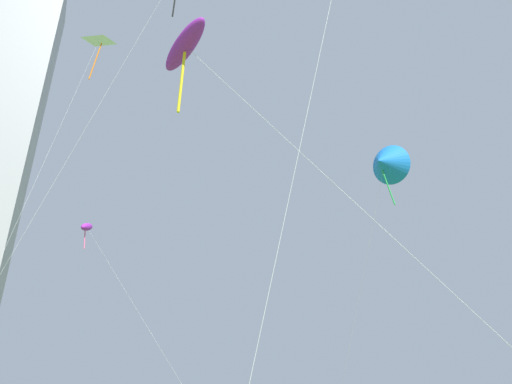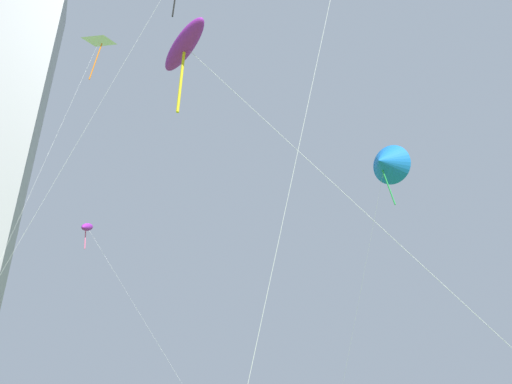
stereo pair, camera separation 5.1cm
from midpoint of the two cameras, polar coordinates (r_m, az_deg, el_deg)
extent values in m
cylinder|color=silver|center=(41.88, -14.10, -14.97)|extent=(11.00, 3.04, 15.88)
ellipsoid|color=purple|center=(44.59, -20.37, -4.14)|extent=(1.60, 2.71, 1.57)
cylinder|color=#E5598C|center=(44.22, -20.60, -5.60)|extent=(0.27, 0.28, 1.81)
cylinder|color=silver|center=(37.06, 12.96, -12.31)|extent=(0.77, 10.20, 17.93)
cone|color=blue|center=(36.06, 15.92, 3.56)|extent=(3.77, 3.95, 3.51)
cylinder|color=green|center=(35.23, 16.28, 0.79)|extent=(0.54, 0.54, 3.21)
cylinder|color=silver|center=(13.41, 13.18, -2.10)|extent=(9.78, 5.68, 13.13)
ellipsoid|color=purple|center=(17.29, -8.94, 17.69)|extent=(1.22, 2.84, 1.09)
cylinder|color=yellow|center=(16.29, -9.30, 13.58)|extent=(0.14, 0.17, 2.54)
cylinder|color=silver|center=(27.12, -22.01, 4.70)|extent=(8.83, 4.19, 27.97)
cylinder|color=silver|center=(33.56, -25.96, 0.93)|extent=(4.70, 3.33, 29.11)
pyramid|color=white|center=(42.62, -19.02, 17.52)|extent=(2.44, 1.78, 0.79)
cylinder|color=orange|center=(41.23, -19.43, 15.21)|extent=(0.56, 0.37, 3.72)
camera|label=1|loc=(0.03, -89.94, -0.03)|focal=31.91mm
camera|label=2|loc=(0.03, 90.06, 0.03)|focal=31.91mm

